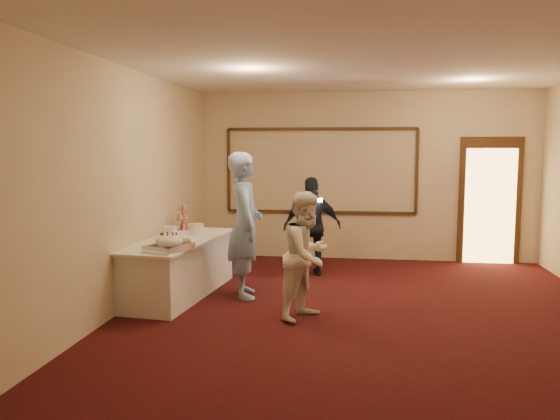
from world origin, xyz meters
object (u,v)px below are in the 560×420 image
(plate_stack_b, at_px, (197,229))
(man, at_px, (245,225))
(buffet_table, at_px, (178,267))
(pavlova_tray, at_px, (169,243))
(woman, at_px, (307,255))
(plate_stack_a, at_px, (170,232))
(tart, at_px, (181,242))
(guest, at_px, (312,227))
(cupcake_stand, at_px, (183,220))

(plate_stack_b, height_order, man, man)
(buffet_table, height_order, man, man)
(buffet_table, bearing_deg, pavlova_tray, -78.40)
(buffet_table, height_order, woman, woman)
(pavlova_tray, relative_size, man, 0.33)
(plate_stack_b, relative_size, woman, 0.13)
(plate_stack_a, bearing_deg, woman, -22.94)
(plate_stack_b, relative_size, man, 0.10)
(pavlova_tray, height_order, tart, pavlova_tray)
(pavlova_tray, relative_size, guest, 0.41)
(man, bearing_deg, plate_stack_a, 75.17)
(tart, distance_m, man, 0.89)
(guest, bearing_deg, plate_stack_a, 22.16)
(tart, bearing_deg, man, 30.09)
(cupcake_stand, bearing_deg, man, -37.09)
(cupcake_stand, xyz_separation_m, plate_stack_a, (0.10, -0.87, -0.06))
(woman, distance_m, guest, 2.20)
(plate_stack_a, relative_size, man, 0.10)
(pavlova_tray, bearing_deg, guest, 55.17)
(plate_stack_b, bearing_deg, cupcake_stand, 126.25)
(man, bearing_deg, woman, -147.35)
(plate_stack_a, height_order, woman, woman)
(plate_stack_a, bearing_deg, buffet_table, -20.67)
(tart, bearing_deg, cupcake_stand, 106.85)
(buffet_table, xyz_separation_m, guest, (1.72, 1.41, 0.39))
(pavlova_tray, relative_size, cupcake_stand, 1.57)
(man, xyz_separation_m, woman, (0.91, -0.83, -0.22))
(buffet_table, xyz_separation_m, cupcake_stand, (-0.23, 0.92, 0.53))
(pavlova_tray, height_order, man, man)
(pavlova_tray, distance_m, plate_stack_b, 1.22)
(cupcake_stand, height_order, plate_stack_b, cupcake_stand)
(woman, bearing_deg, plate_stack_a, 96.49)
(cupcake_stand, xyz_separation_m, man, (1.15, -0.87, 0.06))
(cupcake_stand, height_order, man, man)
(plate_stack_a, distance_m, guest, 2.30)
(buffet_table, relative_size, plate_stack_b, 12.17)
(plate_stack_b, bearing_deg, man, -24.67)
(woman, bearing_deg, buffet_table, 96.34)
(woman, bearing_deg, cupcake_stand, 79.91)
(buffet_table, distance_m, guest, 2.26)
(tart, bearing_deg, guest, 49.25)
(man, bearing_deg, buffet_table, 78.07)
(tart, xyz_separation_m, guest, (1.55, 1.80, -0.02))
(tart, height_order, man, man)
(pavlova_tray, xyz_separation_m, guest, (1.55, 2.23, -0.08))
(plate_stack_b, bearing_deg, pavlova_tray, -89.20)
(tart, relative_size, guest, 0.20)
(guest, bearing_deg, cupcake_stand, -0.08)
(tart, bearing_deg, woman, -13.36)
(man, bearing_deg, cupcake_stand, 37.91)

